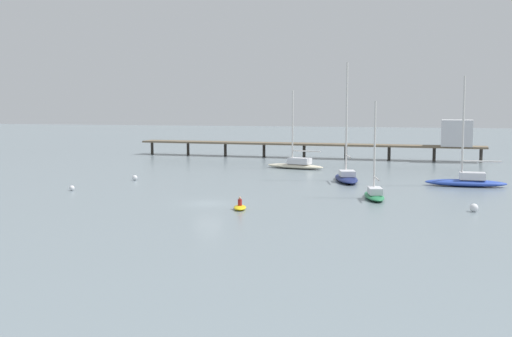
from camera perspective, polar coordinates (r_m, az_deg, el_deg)
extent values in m
plane|color=gray|center=(60.34, -4.18, -3.09)|extent=(400.00, 400.00, 0.00)
cube|color=brown|center=(110.28, 4.25, 2.15)|extent=(58.92, 7.09, 0.30)
cylinder|color=#38332D|center=(119.94, -9.10, 1.78)|extent=(0.50, 0.50, 2.22)
cylinder|color=#38332D|center=(116.98, -5.98, 1.72)|extent=(0.50, 0.50, 2.22)
cylinder|color=#38332D|center=(114.38, -2.71, 1.66)|extent=(0.50, 0.50, 2.22)
cylinder|color=#38332D|center=(112.16, 0.71, 1.58)|extent=(0.50, 0.50, 2.22)
cylinder|color=#38332D|center=(110.37, 4.24, 1.50)|extent=(0.50, 0.50, 2.22)
cylinder|color=#38332D|center=(109.00, 7.88, 1.41)|extent=(0.50, 0.50, 2.22)
cylinder|color=#38332D|center=(108.09, 11.60, 1.31)|extent=(0.50, 0.50, 2.22)
cylinder|color=#38332D|center=(107.63, 15.36, 1.20)|extent=(0.50, 0.50, 2.22)
cylinder|color=#38332D|center=(107.65, 19.14, 1.09)|extent=(0.50, 0.50, 2.22)
cube|color=silver|center=(107.37, 17.22, 3.00)|extent=(4.97, 4.97, 4.13)
ellipsoid|color=navy|center=(77.99, 7.92, -0.87)|extent=(4.47, 9.31, 0.70)
cube|color=silver|center=(77.20, 8.00, -0.43)|extent=(2.21, 2.69, 0.67)
cylinder|color=silver|center=(77.94, 7.95, 4.31)|extent=(0.23, 0.23, 13.37)
cylinder|color=silver|center=(76.29, 8.09, 1.06)|extent=(1.06, 3.73, 0.18)
ellipsoid|color=#2D4CB7|center=(76.27, 17.91, -1.21)|extent=(8.87, 2.74, 0.78)
cube|color=silver|center=(76.21, 18.46, -0.63)|extent=(2.79, 1.83, 0.81)
cylinder|color=silver|center=(75.78, 17.72, 3.41)|extent=(0.23, 0.23, 11.48)
cylinder|color=silver|center=(76.11, 19.20, 0.60)|extent=(4.16, 0.29, 0.18)
ellipsoid|color=#287F4C|center=(64.22, 10.33, -2.39)|extent=(2.97, 6.48, 0.53)
cube|color=silver|center=(63.65, 10.40, -1.94)|extent=(1.67, 2.53, 0.63)
cylinder|color=silver|center=(64.04, 10.37, 1.85)|extent=(0.20, 0.20, 8.94)
cylinder|color=silver|center=(62.76, 10.52, -0.86)|extent=(0.78, 3.10, 0.16)
ellipsoid|color=beige|center=(92.54, 3.45, 0.21)|extent=(9.08, 4.73, 0.68)
cube|color=silver|center=(92.16, 3.84, 0.67)|extent=(3.47, 2.51, 0.87)
cylinder|color=silver|center=(92.37, 3.23, 3.63)|extent=(0.22, 0.22, 10.35)
cylinder|color=silver|center=(91.61, 4.43, 1.53)|extent=(4.21, 1.33, 0.18)
ellipsoid|color=yellow|center=(56.88, -1.42, -3.44)|extent=(1.65, 2.59, 0.35)
cylinder|color=maroon|center=(56.81, -1.42, -2.99)|extent=(0.44, 0.44, 0.55)
sphere|color=tan|center=(56.75, -1.43, -2.60)|extent=(0.24, 0.24, 0.24)
sphere|color=silver|center=(79.65, -10.59, -0.80)|extent=(0.63, 0.63, 0.63)
sphere|color=silver|center=(58.64, 18.58, -3.28)|extent=(0.71, 0.71, 0.71)
sphere|color=silver|center=(71.77, -15.86, -1.66)|extent=(0.55, 0.55, 0.55)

